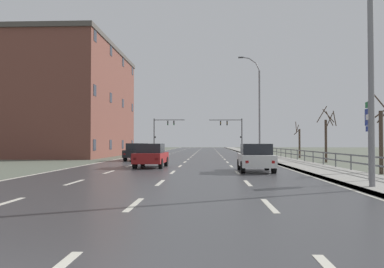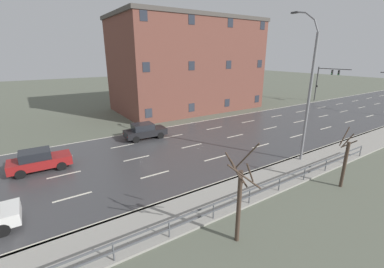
% 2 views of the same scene
% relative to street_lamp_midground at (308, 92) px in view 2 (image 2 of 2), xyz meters
% --- Properties ---
extents(ground_plane, '(160.00, 160.00, 0.12)m').
position_rel_street_lamp_midground_xyz_m(ground_plane, '(-7.46, 8.15, -5.55)').
color(ground_plane, '#5B6051').
extents(road_asphalt_strip, '(14.00, 120.00, 0.03)m').
position_rel_street_lamp_midground_xyz_m(road_asphalt_strip, '(-7.46, 20.14, -5.48)').
color(road_asphalt_strip, '#3D3D3F').
rests_on(road_asphalt_strip, ground).
extents(guardrail, '(0.07, 38.39, 1.00)m').
position_rel_street_lamp_midground_xyz_m(guardrail, '(2.39, -14.41, -4.78)').
color(guardrail, '#515459').
rests_on(guardrail, ground).
extents(street_lamp_midground, '(2.42, 0.24, 11.19)m').
position_rel_street_lamp_midground_xyz_m(street_lamp_midground, '(0.00, 0.00, 0.00)').
color(street_lamp_midground, slate).
rests_on(street_lamp_midground, ground).
extents(traffic_signal_left, '(5.65, 0.36, 5.99)m').
position_rel_street_lamp_midground_xyz_m(traffic_signal_left, '(-13.94, 26.54, -1.33)').
color(traffic_signal_left, '#38383A').
rests_on(traffic_signal_left, ground).
extents(car_far_right, '(1.98, 4.18, 1.57)m').
position_rel_street_lamp_midground_xyz_m(car_far_right, '(-11.90, -8.18, -4.68)').
color(car_far_right, black).
rests_on(car_far_right, ground).
extents(car_far_left, '(1.90, 4.14, 1.57)m').
position_rel_street_lamp_midground_xyz_m(car_far_left, '(-9.25, -17.57, -4.68)').
color(car_far_left, maroon).
rests_on(car_far_left, ground).
extents(brick_building, '(12.08, 21.25, 13.18)m').
position_rel_street_lamp_midground_xyz_m(brick_building, '(-22.53, 3.59, 1.11)').
color(brick_building, brown).
rests_on(brick_building, ground).
extents(bare_tree_mid, '(1.62, 1.73, 4.71)m').
position_rel_street_lamp_midground_xyz_m(bare_tree_mid, '(4.18, -10.59, -3.32)').
color(bare_tree_mid, '#423328').
rests_on(bare_tree_mid, ground).
extents(bare_tree_far, '(0.79, 0.92, 3.88)m').
position_rel_street_lamp_midground_xyz_m(bare_tree_far, '(4.10, -1.51, -3.78)').
color(bare_tree_far, '#423328').
rests_on(bare_tree_far, ground).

